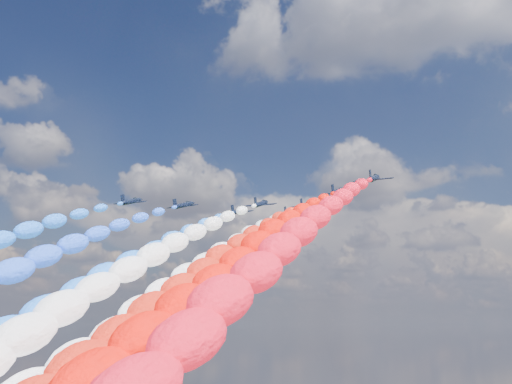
% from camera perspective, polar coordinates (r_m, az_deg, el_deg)
% --- Properties ---
extents(jet_0, '(9.40, 12.42, 5.83)m').
position_cam_1_polar(jet_0, '(164.17, -11.68, -0.87)').
color(jet_0, black).
extents(jet_1, '(9.46, 12.46, 5.83)m').
position_cam_1_polar(jet_1, '(166.99, -6.85, -1.24)').
color(jet_1, black).
extents(trail_1, '(6.66, 108.76, 49.87)m').
position_cam_1_polar(trail_1, '(119.27, -20.68, -7.28)').
color(trail_1, blue).
extents(jet_2, '(8.82, 12.00, 5.83)m').
position_cam_1_polar(jet_2, '(174.25, -1.64, -1.79)').
color(jet_2, black).
extents(trail_2, '(6.66, 108.76, 49.87)m').
position_cam_1_polar(trail_2, '(123.17, -12.70, -7.90)').
color(trail_2, blue).
extents(jet_3, '(9.16, 12.25, 5.83)m').
position_cam_1_polar(jet_3, '(163.88, 0.46, -1.11)').
color(jet_3, black).
extents(trail_3, '(6.66, 108.76, 49.87)m').
position_cam_1_polar(trail_3, '(111.66, -10.69, -7.56)').
color(trail_3, white).
extents(jet_4, '(9.44, 12.44, 5.83)m').
position_cam_1_polar(jet_4, '(176.89, 3.16, -1.93)').
color(jet_4, black).
extents(trail_4, '(6.66, 108.76, 49.87)m').
position_cam_1_polar(trail_4, '(123.29, -5.70, -8.14)').
color(trail_4, white).
extents(jet_5, '(8.79, 11.98, 5.83)m').
position_cam_1_polar(jet_5, '(166.07, 4.75, -1.22)').
color(jet_5, black).
extents(trail_5, '(6.66, 108.76, 49.87)m').
position_cam_1_polar(trail_5, '(111.70, -4.20, -7.74)').
color(trail_5, red).
extents(jet_6, '(9.35, 12.39, 5.83)m').
position_cam_1_polar(jet_6, '(150.29, 7.76, 0.04)').
color(jet_6, black).
extents(trail_6, '(6.66, 108.76, 49.87)m').
position_cam_1_polar(trail_6, '(94.55, -0.95, -6.93)').
color(trail_6, '#EF0F06').
extents(jet_7, '(9.00, 12.13, 5.83)m').
position_cam_1_polar(jet_7, '(137.93, 11.05, 1.28)').
color(jet_7, black).
extents(trail_7, '(6.66, 108.76, 49.87)m').
position_cam_1_polar(trail_7, '(80.83, 3.26, -5.99)').
color(trail_7, red).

